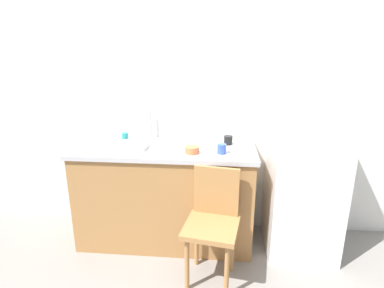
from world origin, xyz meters
name	(u,v)px	position (x,y,z in m)	size (l,w,h in m)	color
ground_plane	(188,288)	(0.00, 0.00, 0.00)	(8.00, 8.00, 0.00)	gray
back_wall	(198,96)	(0.00, 1.00, 1.34)	(4.80, 0.10, 2.67)	silver
cabinet_base	(166,196)	(-0.27, 0.65, 0.44)	(1.57, 0.60, 0.89)	#A87542
countertop	(165,149)	(-0.27, 0.65, 0.91)	(1.61, 0.64, 0.04)	#B7B7BC
faucet	(151,125)	(-0.45, 0.90, 1.06)	(0.02, 0.02, 0.26)	#B7B7BC
refrigerator	(303,183)	(0.95, 0.64, 0.63)	(0.58, 0.63, 1.27)	white
chair	(213,220)	(0.18, 0.18, 0.50)	(0.46, 0.46, 0.89)	#A87542
dish_tray	(131,145)	(-0.56, 0.59, 0.95)	(0.28, 0.20, 0.05)	white
terracotta_bowl	(192,150)	(-0.02, 0.50, 0.96)	(0.12, 0.12, 0.06)	#C67042
cup_black	(228,140)	(0.29, 0.78, 0.97)	(0.08, 0.08, 0.08)	black
cup_blue	(222,149)	(0.23, 0.52, 0.97)	(0.08, 0.08, 0.08)	blue
cup_teal	(125,137)	(-0.67, 0.77, 0.97)	(0.06, 0.06, 0.09)	teal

